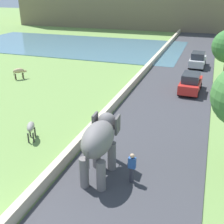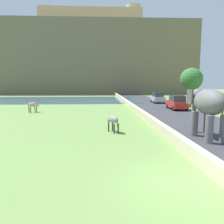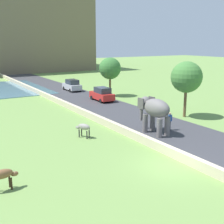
{
  "view_description": "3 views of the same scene",
  "coord_description": "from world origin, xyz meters",
  "px_view_note": "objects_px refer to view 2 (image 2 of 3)",
  "views": [
    {
      "loc": [
        7.95,
        -5.43,
        8.85
      ],
      "look_at": [
        2.48,
        10.37,
        1.52
      ],
      "focal_mm": 45.97,
      "sensor_mm": 36.0,
      "label": 1
    },
    {
      "loc": [
        -2.83,
        -6.85,
        3.33
      ],
      "look_at": [
        -2.0,
        9.93,
        1.13
      ],
      "focal_mm": 35.64,
      "sensor_mm": 36.0,
      "label": 2
    },
    {
      "loc": [
        -11.99,
        -12.74,
        7.52
      ],
      "look_at": [
        1.12,
        8.77,
        1.55
      ],
      "focal_mm": 48.06,
      "sensor_mm": 36.0,
      "label": 3
    }
  ],
  "objects_px": {
    "car_red": "(177,103)",
    "car_silver": "(158,98)",
    "elephant": "(207,105)",
    "cow_tan": "(33,105)",
    "cow_grey": "(113,120)"
  },
  "relations": [
    {
      "from": "car_red",
      "to": "cow_tan",
      "type": "height_order",
      "value": "car_red"
    },
    {
      "from": "car_red",
      "to": "cow_grey",
      "type": "bearing_deg",
      "value": -125.14
    },
    {
      "from": "car_red",
      "to": "car_silver",
      "type": "bearing_deg",
      "value": 90.0
    },
    {
      "from": "car_silver",
      "to": "cow_tan",
      "type": "xyz_separation_m",
      "value": [
        -17.1,
        -10.98,
        -0.06
      ]
    },
    {
      "from": "elephant",
      "to": "cow_tan",
      "type": "distance_m",
      "value": 18.94
    },
    {
      "from": "elephant",
      "to": "cow_tan",
      "type": "bearing_deg",
      "value": 137.53
    },
    {
      "from": "cow_grey",
      "to": "cow_tan",
      "type": "height_order",
      "value": "same"
    },
    {
      "from": "elephant",
      "to": "car_red",
      "type": "height_order",
      "value": "elephant"
    },
    {
      "from": "cow_grey",
      "to": "elephant",
      "type": "bearing_deg",
      "value": -21.3
    },
    {
      "from": "elephant",
      "to": "car_red",
      "type": "xyz_separation_m",
      "value": [
        3.16,
        14.34,
        -1.14
      ]
    },
    {
      "from": "car_red",
      "to": "cow_grey",
      "type": "distance_m",
      "value": 14.95
    },
    {
      "from": "elephant",
      "to": "cow_grey",
      "type": "bearing_deg",
      "value": 158.7
    },
    {
      "from": "car_silver",
      "to": "cow_grey",
      "type": "relative_size",
      "value": 2.91
    },
    {
      "from": "car_silver",
      "to": "cow_grey",
      "type": "bearing_deg",
      "value": -111.7
    },
    {
      "from": "elephant",
      "to": "cow_grey",
      "type": "xyz_separation_m",
      "value": [
        -5.44,
        2.12,
        -1.2
      ]
    }
  ]
}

